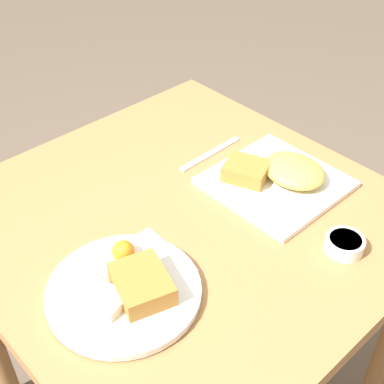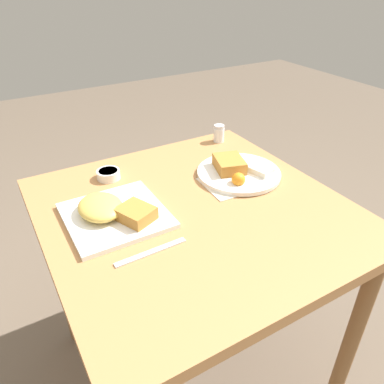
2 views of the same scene
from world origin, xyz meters
name	(u,v)px [view 1 (image 1 of 2)]	position (x,y,z in m)	size (l,w,h in m)	color
dining_table	(184,247)	(0.00, 0.00, 0.67)	(0.87, 0.86, 0.77)	#B27A47
menu_card	(126,276)	(-0.06, 0.20, 0.77)	(0.17, 0.23, 0.00)	beige
plate_square_near	(278,176)	(-0.07, -0.23, 0.79)	(0.27, 0.27, 0.06)	white
plate_oval_far	(125,288)	(-0.09, 0.22, 0.79)	(0.28, 0.28, 0.05)	white
sauce_ramekin	(345,244)	(-0.29, -0.16, 0.78)	(0.08, 0.08, 0.03)	white
butter_knife	(210,154)	(0.12, -0.20, 0.77)	(0.02, 0.19, 0.00)	silver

